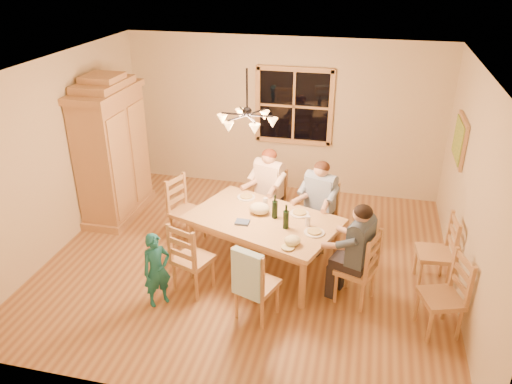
% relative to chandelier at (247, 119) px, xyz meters
% --- Properties ---
extents(floor, '(5.50, 5.50, 0.00)m').
position_rel_chandelier_xyz_m(floor, '(0.00, 0.00, -2.08)').
color(floor, brown).
rests_on(floor, ground).
extents(ceiling, '(5.50, 5.00, 0.02)m').
position_rel_chandelier_xyz_m(ceiling, '(0.00, 0.00, 0.62)').
color(ceiling, white).
rests_on(ceiling, wall_back).
extents(wall_back, '(5.50, 0.02, 2.70)m').
position_rel_chandelier_xyz_m(wall_back, '(0.00, 2.50, -0.73)').
color(wall_back, beige).
rests_on(wall_back, floor).
extents(wall_left, '(0.02, 5.00, 2.70)m').
position_rel_chandelier_xyz_m(wall_left, '(-2.75, 0.00, -0.73)').
color(wall_left, beige).
rests_on(wall_left, floor).
extents(wall_right, '(0.02, 5.00, 2.70)m').
position_rel_chandelier_xyz_m(wall_right, '(2.75, 0.00, -0.73)').
color(wall_right, beige).
rests_on(wall_right, floor).
extents(window, '(1.30, 0.06, 1.30)m').
position_rel_chandelier_xyz_m(window, '(0.20, 2.47, -0.53)').
color(window, black).
rests_on(window, wall_back).
extents(painting, '(0.06, 0.78, 0.64)m').
position_rel_chandelier_xyz_m(painting, '(2.71, 1.20, -0.48)').
color(painting, '#A57047').
rests_on(painting, wall_right).
extents(chandelier, '(0.77, 0.68, 0.71)m').
position_rel_chandelier_xyz_m(chandelier, '(0.00, 0.00, 0.00)').
color(chandelier, black).
rests_on(chandelier, ceiling).
extents(armoire, '(0.66, 1.40, 2.30)m').
position_rel_chandelier_xyz_m(armoire, '(-2.42, 0.89, -1.02)').
color(armoire, '#A57047').
rests_on(armoire, floor).
extents(dining_table, '(2.20, 1.75, 0.76)m').
position_rel_chandelier_xyz_m(dining_table, '(0.24, -0.10, -1.42)').
color(dining_table, '#A57F49').
rests_on(dining_table, floor).
extents(chair_far_left, '(0.56, 0.54, 0.99)m').
position_rel_chandelier_xyz_m(chair_far_left, '(0.09, 0.91, -1.77)').
color(chair_far_left, tan).
rests_on(chair_far_left, floor).
extents(chair_far_right, '(0.56, 0.54, 0.99)m').
position_rel_chandelier_xyz_m(chair_far_right, '(0.89, 0.63, -1.77)').
color(chair_far_right, tan).
rests_on(chair_far_right, floor).
extents(chair_near_left, '(0.56, 0.54, 0.99)m').
position_rel_chandelier_xyz_m(chair_near_left, '(-0.52, -0.79, -1.77)').
color(chair_near_left, tan).
rests_on(chair_near_left, floor).
extents(chair_near_right, '(0.56, 0.54, 0.99)m').
position_rel_chandelier_xyz_m(chair_near_right, '(0.39, -1.12, -1.77)').
color(chair_near_right, tan).
rests_on(chair_near_right, floor).
extents(chair_end_left, '(0.54, 0.56, 0.99)m').
position_rel_chandelier_xyz_m(chair_end_left, '(-1.02, 0.35, -1.77)').
color(chair_end_left, tan).
rests_on(chair_end_left, floor).
extents(chair_end_right, '(0.54, 0.56, 0.99)m').
position_rel_chandelier_xyz_m(chair_end_right, '(1.49, -0.55, -1.77)').
color(chair_end_right, tan).
rests_on(chair_end_right, floor).
extents(adult_woman, '(0.50, 0.52, 0.87)m').
position_rel_chandelier_xyz_m(adult_woman, '(0.09, 0.91, -1.24)').
color(adult_woman, beige).
rests_on(adult_woman, floor).
extents(adult_plaid_man, '(0.50, 0.52, 0.87)m').
position_rel_chandelier_xyz_m(adult_plaid_man, '(0.89, 0.63, -1.24)').
color(adult_plaid_man, '#335A8D').
rests_on(adult_plaid_man, floor).
extents(adult_slate_man, '(0.52, 0.50, 0.87)m').
position_rel_chandelier_xyz_m(adult_slate_man, '(1.49, -0.55, -1.24)').
color(adult_slate_man, '#3A4A5E').
rests_on(adult_slate_man, floor).
extents(towel, '(0.39, 0.22, 0.58)m').
position_rel_chandelier_xyz_m(towel, '(0.32, -1.30, -1.38)').
color(towel, '#ABDBE7').
rests_on(towel, chair_near_right).
extents(wine_bottle_a, '(0.08, 0.08, 0.33)m').
position_rel_chandelier_xyz_m(wine_bottle_a, '(0.38, -0.05, -1.15)').
color(wine_bottle_a, black).
rests_on(wine_bottle_a, dining_table).
extents(wine_bottle_b, '(0.08, 0.08, 0.33)m').
position_rel_chandelier_xyz_m(wine_bottle_b, '(0.57, -0.29, -1.15)').
color(wine_bottle_b, black).
rests_on(wine_bottle_b, dining_table).
extents(plate_woman, '(0.26, 0.26, 0.02)m').
position_rel_chandelier_xyz_m(plate_woman, '(-0.13, 0.43, -1.31)').
color(plate_woman, white).
rests_on(plate_woman, dining_table).
extents(plate_plaid, '(0.26, 0.26, 0.02)m').
position_rel_chandelier_xyz_m(plate_plaid, '(0.68, 0.12, -1.31)').
color(plate_plaid, white).
rests_on(plate_plaid, dining_table).
extents(plate_slate, '(0.26, 0.26, 0.02)m').
position_rel_chandelier_xyz_m(plate_slate, '(0.94, -0.33, -1.31)').
color(plate_slate, white).
rests_on(plate_slate, dining_table).
extents(wine_glass_a, '(0.06, 0.06, 0.14)m').
position_rel_chandelier_xyz_m(wine_glass_a, '(0.20, 0.21, -1.25)').
color(wine_glass_a, silver).
rests_on(wine_glass_a, dining_table).
extents(wine_glass_b, '(0.06, 0.06, 0.14)m').
position_rel_chandelier_xyz_m(wine_glass_b, '(0.83, -0.17, -1.25)').
color(wine_glass_b, silver).
rests_on(wine_glass_b, dining_table).
extents(cap, '(0.20, 0.20, 0.11)m').
position_rel_chandelier_xyz_m(cap, '(0.72, -0.65, -1.26)').
color(cap, beige).
rests_on(cap, dining_table).
extents(napkin, '(0.22, 0.19, 0.03)m').
position_rel_chandelier_xyz_m(napkin, '(-0.00, -0.29, -1.30)').
color(napkin, '#455880').
rests_on(napkin, dining_table).
extents(cloth_bundle, '(0.28, 0.22, 0.15)m').
position_rel_chandelier_xyz_m(cloth_bundle, '(0.16, 0.02, -1.24)').
color(cloth_bundle, beige).
rests_on(cloth_bundle, dining_table).
extents(child, '(0.41, 0.42, 0.97)m').
position_rel_chandelier_xyz_m(child, '(-0.85, -1.16, -1.59)').
color(child, '#196871').
rests_on(child, floor).
extents(chair_spare_front, '(0.54, 0.55, 0.99)m').
position_rel_chandelier_xyz_m(chair_spare_front, '(2.45, -0.90, -1.77)').
color(chair_spare_front, tan).
rests_on(chair_spare_front, floor).
extents(chair_spare_back, '(0.46, 0.48, 0.99)m').
position_rel_chandelier_xyz_m(chair_spare_back, '(2.45, 0.03, -1.77)').
color(chair_spare_back, tan).
rests_on(chair_spare_back, floor).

